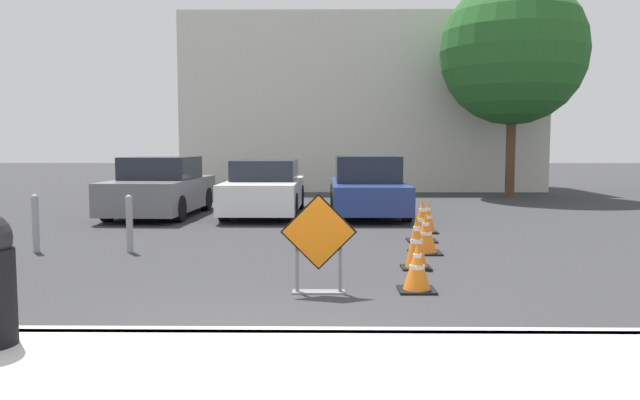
{
  "coord_description": "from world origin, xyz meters",
  "views": [
    {
      "loc": [
        0.68,
        -5.45,
        1.79
      ],
      "look_at": [
        0.52,
        6.88,
        0.71
      ],
      "focal_mm": 35.0,
      "sensor_mm": 36.0,
      "label": 1
    }
  ],
  "objects_px": {
    "road_closed_sign": "(319,242)",
    "traffic_cone_nearest": "(417,268)",
    "bollard_nearest": "(129,222)",
    "bollard_second": "(36,222)",
    "parked_car_second": "(265,189)",
    "parked_car_third": "(367,188)",
    "traffic_cone_third": "(425,234)",
    "parked_car_nearest": "(161,189)",
    "traffic_cone_fourth": "(422,220)",
    "traffic_cone_second": "(416,242)",
    "traffic_cone_fifth": "(428,217)"
  },
  "relations": [
    {
      "from": "road_closed_sign",
      "to": "traffic_cone_nearest",
      "type": "bearing_deg",
      "value": 6.83
    },
    {
      "from": "traffic_cone_fourth",
      "to": "traffic_cone_fifth",
      "type": "distance_m",
      "value": 1.16
    },
    {
      "from": "traffic_cone_fourth",
      "to": "traffic_cone_fifth",
      "type": "relative_size",
      "value": 1.22
    },
    {
      "from": "traffic_cone_second",
      "to": "parked_car_nearest",
      "type": "relative_size",
      "value": 0.18
    },
    {
      "from": "traffic_cone_nearest",
      "to": "traffic_cone_second",
      "type": "relative_size",
      "value": 0.75
    },
    {
      "from": "traffic_cone_nearest",
      "to": "traffic_cone_second",
      "type": "height_order",
      "value": "traffic_cone_second"
    },
    {
      "from": "traffic_cone_third",
      "to": "traffic_cone_fifth",
      "type": "distance_m",
      "value": 2.48
    },
    {
      "from": "traffic_cone_fourth",
      "to": "parked_car_third",
      "type": "bearing_deg",
      "value": 99.61
    },
    {
      "from": "traffic_cone_second",
      "to": "bollard_nearest",
      "type": "height_order",
      "value": "bollard_nearest"
    },
    {
      "from": "parked_car_nearest",
      "to": "parked_car_second",
      "type": "distance_m",
      "value": 2.66
    },
    {
      "from": "traffic_cone_nearest",
      "to": "bollard_nearest",
      "type": "height_order",
      "value": "bollard_nearest"
    },
    {
      "from": "traffic_cone_nearest",
      "to": "bollard_second",
      "type": "relative_size",
      "value": 0.61
    },
    {
      "from": "parked_car_nearest",
      "to": "bollard_nearest",
      "type": "relative_size",
      "value": 4.49
    },
    {
      "from": "bollard_second",
      "to": "traffic_cone_third",
      "type": "bearing_deg",
      "value": -0.4
    },
    {
      "from": "road_closed_sign",
      "to": "traffic_cone_nearest",
      "type": "relative_size",
      "value": 2.03
    },
    {
      "from": "parked_car_second",
      "to": "parked_car_third",
      "type": "relative_size",
      "value": 1.03
    },
    {
      "from": "traffic_cone_nearest",
      "to": "parked_car_second",
      "type": "bearing_deg",
      "value": 107.66
    },
    {
      "from": "parked_car_third",
      "to": "bollard_second",
      "type": "height_order",
      "value": "parked_car_third"
    },
    {
      "from": "road_closed_sign",
      "to": "traffic_cone_third",
      "type": "xyz_separation_m",
      "value": [
        1.72,
        2.83,
        -0.31
      ]
    },
    {
      "from": "traffic_cone_second",
      "to": "parked_car_second",
      "type": "relative_size",
      "value": 0.17
    },
    {
      "from": "traffic_cone_second",
      "to": "parked_car_third",
      "type": "distance_m",
      "value": 7.0
    },
    {
      "from": "traffic_cone_nearest",
      "to": "parked_car_third",
      "type": "height_order",
      "value": "parked_car_third"
    },
    {
      "from": "traffic_cone_nearest",
      "to": "bollard_second",
      "type": "bearing_deg",
      "value": 155.45
    },
    {
      "from": "parked_car_third",
      "to": "bollard_nearest",
      "type": "distance_m",
      "value": 7.14
    },
    {
      "from": "traffic_cone_second",
      "to": "bollard_second",
      "type": "distance_m",
      "value": 6.31
    },
    {
      "from": "parked_car_third",
      "to": "bollard_nearest",
      "type": "relative_size",
      "value": 4.67
    },
    {
      "from": "parked_car_nearest",
      "to": "bollard_nearest",
      "type": "height_order",
      "value": "parked_car_nearest"
    },
    {
      "from": "parked_car_second",
      "to": "parked_car_third",
      "type": "height_order",
      "value": "parked_car_third"
    },
    {
      "from": "traffic_cone_third",
      "to": "parked_car_second",
      "type": "bearing_deg",
      "value": 118.95
    },
    {
      "from": "traffic_cone_third",
      "to": "bollard_second",
      "type": "relative_size",
      "value": 0.68
    },
    {
      "from": "traffic_cone_third",
      "to": "parked_car_second",
      "type": "xyz_separation_m",
      "value": [
        -3.24,
        5.86,
        0.34
      ]
    },
    {
      "from": "bollard_nearest",
      "to": "bollard_second",
      "type": "distance_m",
      "value": 1.58
    },
    {
      "from": "parked_car_nearest",
      "to": "parked_car_third",
      "type": "relative_size",
      "value": 0.96
    },
    {
      "from": "parked_car_second",
      "to": "parked_car_third",
      "type": "bearing_deg",
      "value": 177.6
    },
    {
      "from": "bollard_nearest",
      "to": "traffic_cone_third",
      "type": "bearing_deg",
      "value": -0.53
    },
    {
      "from": "traffic_cone_fourth",
      "to": "bollard_nearest",
      "type": "distance_m",
      "value": 5.23
    },
    {
      "from": "traffic_cone_fourth",
      "to": "traffic_cone_fifth",
      "type": "xyz_separation_m",
      "value": [
        0.29,
        1.12,
        -0.07
      ]
    },
    {
      "from": "traffic_cone_nearest",
      "to": "parked_car_second",
      "type": "distance_m",
      "value": 8.98
    },
    {
      "from": "bollard_nearest",
      "to": "bollard_second",
      "type": "height_order",
      "value": "bollard_second"
    },
    {
      "from": "parked_car_second",
      "to": "bollard_nearest",
      "type": "relative_size",
      "value": 4.82
    },
    {
      "from": "traffic_cone_nearest",
      "to": "parked_car_nearest",
      "type": "height_order",
      "value": "parked_car_nearest"
    },
    {
      "from": "traffic_cone_nearest",
      "to": "traffic_cone_third",
      "type": "distance_m",
      "value": 2.74
    },
    {
      "from": "road_closed_sign",
      "to": "parked_car_nearest",
      "type": "distance_m",
      "value": 9.36
    },
    {
      "from": "traffic_cone_third",
      "to": "parked_car_second",
      "type": "distance_m",
      "value": 6.7
    },
    {
      "from": "traffic_cone_third",
      "to": "traffic_cone_fourth",
      "type": "relative_size",
      "value": 0.82
    },
    {
      "from": "parked_car_nearest",
      "to": "traffic_cone_nearest",
      "type": "bearing_deg",
      "value": 125.61
    },
    {
      "from": "road_closed_sign",
      "to": "traffic_cone_third",
      "type": "height_order",
      "value": "road_closed_sign"
    },
    {
      "from": "road_closed_sign",
      "to": "parked_car_third",
      "type": "height_order",
      "value": "parked_car_third"
    },
    {
      "from": "traffic_cone_fifth",
      "to": "bollard_second",
      "type": "height_order",
      "value": "bollard_second"
    },
    {
      "from": "traffic_cone_fourth",
      "to": "parked_car_second",
      "type": "distance_m",
      "value": 5.66
    }
  ]
}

